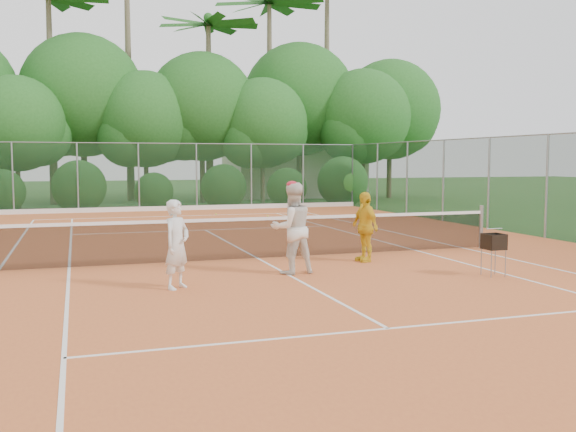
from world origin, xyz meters
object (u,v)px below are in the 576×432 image
at_px(ball_hopper, 494,242).
at_px(player_yellow, 365,227).
at_px(player_white, 177,244).
at_px(player_center_grp, 292,228).

bearing_deg(ball_hopper, player_yellow, 113.19).
distance_m(player_white, player_center_grp, 2.53).
relative_size(player_white, ball_hopper, 1.90).
bearing_deg(player_center_grp, player_yellow, 25.14).
xyz_separation_m(player_center_grp, ball_hopper, (3.66, -1.47, -0.26)).
height_order(player_center_grp, ball_hopper, player_center_grp).
bearing_deg(player_white, player_yellow, -21.79).
height_order(player_yellow, ball_hopper, player_yellow).
distance_m(player_white, ball_hopper, 6.10).
height_order(player_white, player_center_grp, player_center_grp).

